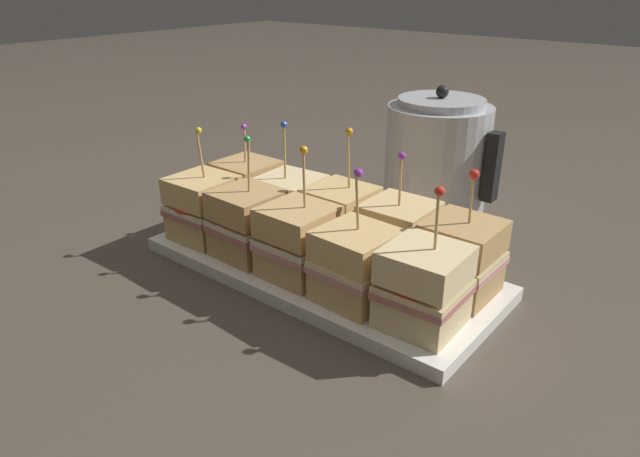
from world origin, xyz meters
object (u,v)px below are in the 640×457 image
(sandwich_back_left, at_px, (291,205))
(sandwich_front_far_right, at_px, (423,287))
(sandwich_back_right, at_px, (398,237))
(sandwich_back_center, at_px, (340,220))
(sandwich_back_far_left, at_px, (247,190))
(sandwich_front_left, at_px, (248,223))
(sandwich_front_right, at_px, (356,265))
(sandwich_back_far_right, at_px, (461,258))
(serving_platter, at_px, (320,267))
(sandwich_front_far_left, at_px, (203,208))
(kettle_steel, at_px, (437,158))
(sandwich_front_center, at_px, (299,242))

(sandwich_back_left, bearing_deg, sandwich_front_far_right, -18.09)
(sandwich_back_left, xyz_separation_m, sandwich_back_right, (0.18, 0.00, 0.00))
(sandwich_back_left, bearing_deg, sandwich_back_center, 0.13)
(sandwich_back_far_left, bearing_deg, sandwich_back_center, -0.14)
(sandwich_front_left, xyz_separation_m, sandwich_front_right, (0.18, -0.00, -0.00))
(sandwich_front_left, distance_m, sandwich_back_right, 0.20)
(sandwich_back_far_left, height_order, sandwich_back_far_right, sandwich_back_far_right)
(serving_platter, relative_size, sandwich_front_far_left, 2.93)
(serving_platter, relative_size, kettle_steel, 2.26)
(sandwich_front_far_right, bearing_deg, sandwich_front_far_left, -179.91)
(sandwich_front_right, xyz_separation_m, sandwich_back_far_right, (0.09, 0.09, 0.00))
(sandwich_front_far_left, bearing_deg, sandwich_back_far_left, 91.16)
(sandwich_front_center, bearing_deg, sandwich_front_far_right, -0.21)
(serving_platter, xyz_separation_m, sandwich_front_far_left, (-0.18, -0.05, 0.06))
(sandwich_back_far_left, distance_m, sandwich_back_left, 0.09)
(sandwich_back_left, relative_size, kettle_steel, 0.80)
(sandwich_front_left, xyz_separation_m, sandwich_back_far_right, (0.27, 0.09, 0.00))
(sandwich_back_right, distance_m, kettle_steel, 0.26)
(serving_platter, relative_size, sandwich_back_far_right, 3.05)
(kettle_steel, bearing_deg, sandwich_back_right, -72.11)
(sandwich_front_center, distance_m, sandwich_back_left, 0.13)
(sandwich_front_far_left, height_order, sandwich_front_right, sandwich_front_far_left)
(sandwich_front_far_right, bearing_deg, kettle_steel, 116.60)
(serving_platter, relative_size, sandwich_back_left, 2.82)
(sandwich_front_left, bearing_deg, sandwich_back_right, 26.24)
(sandwich_front_left, xyz_separation_m, sandwich_back_right, (0.18, 0.09, 0.00))
(sandwich_back_right, bearing_deg, sandwich_front_right, -89.97)
(sandwich_back_right, height_order, kettle_steel, kettle_steel)
(sandwich_front_right, height_order, kettle_steel, kettle_steel)
(sandwich_front_right, distance_m, sandwich_back_center, 0.13)
(sandwich_back_far_left, xyz_separation_m, sandwich_back_left, (0.09, -0.00, -0.00))
(sandwich_front_far_left, xyz_separation_m, sandwich_front_right, (0.27, -0.00, -0.00))
(sandwich_front_far_right, bearing_deg, sandwich_back_right, 134.28)
(serving_platter, height_order, sandwich_back_center, sandwich_back_center)
(sandwich_back_center, xyz_separation_m, sandwich_back_right, (0.09, 0.00, -0.00))
(sandwich_back_center, bearing_deg, sandwich_front_far_left, -153.71)
(sandwich_front_far_left, bearing_deg, sandwich_front_far_right, 0.09)
(sandwich_back_right, xyz_separation_m, sandwich_back_far_right, (0.09, -0.00, 0.00))
(sandwich_back_center, distance_m, sandwich_back_right, 0.09)
(sandwich_back_center, bearing_deg, sandwich_back_far_right, 0.02)
(sandwich_front_center, relative_size, sandwich_front_far_right, 1.05)
(sandwich_back_center, height_order, sandwich_back_right, sandwich_back_center)
(sandwich_front_far_right, bearing_deg, sandwich_back_far_right, 89.90)
(sandwich_back_left, bearing_deg, kettle_steel, 66.94)
(sandwich_front_left, height_order, sandwich_front_far_right, sandwich_front_left)
(sandwich_front_center, height_order, sandwich_back_center, sandwich_back_center)
(sandwich_back_far_left, bearing_deg, sandwich_front_right, -18.38)
(sandwich_back_center, bearing_deg, sandwich_back_left, -179.87)
(serving_platter, height_order, sandwich_front_far_left, sandwich_front_far_left)
(sandwich_front_left, height_order, sandwich_back_center, sandwich_back_center)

